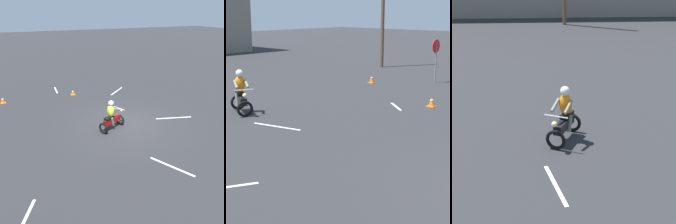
% 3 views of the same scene
% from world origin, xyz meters
% --- Properties ---
extents(ground_plane, '(120.00, 120.00, 0.00)m').
position_xyz_m(ground_plane, '(0.00, 0.00, 0.00)').
color(ground_plane, '#28282B').
extents(motorcycle_rider_foreground, '(1.15, 1.53, 1.66)m').
position_xyz_m(motorcycle_rider_foreground, '(-0.24, 0.83, 0.73)').
color(motorcycle_rider_foreground, black).
rests_on(motorcycle_rider_foreground, ground).
extents(traffic_cone_mid_center, '(0.32, 0.32, 0.39)m').
position_xyz_m(traffic_cone_mid_center, '(5.95, 6.31, 0.19)').
color(traffic_cone_mid_center, orange).
rests_on(traffic_cone_mid_center, ground).
extents(traffic_cone_mid_left, '(0.32, 0.32, 0.38)m').
position_xyz_m(traffic_cone_mid_left, '(5.66, 1.52, 0.18)').
color(traffic_cone_mid_left, orange).
rests_on(traffic_cone_mid_left, ground).
extents(lane_stripe_e, '(1.51, 0.15, 0.01)m').
position_xyz_m(lane_stripe_e, '(7.20, 2.53, 0.00)').
color(lane_stripe_e, silver).
rests_on(lane_stripe_e, ground).
extents(lane_stripe_nw, '(1.15, 0.63, 0.01)m').
position_xyz_m(lane_stripe_nw, '(-4.22, 5.35, 0.00)').
color(lane_stripe_nw, silver).
rests_on(lane_stripe_nw, ground).
extents(lane_stripe_sw, '(1.73, 1.04, 0.01)m').
position_xyz_m(lane_stripe_sw, '(-4.04, -0.25, 0.00)').
color(lane_stripe_sw, silver).
rests_on(lane_stripe_sw, ground).
extents(lane_stripe_s, '(0.68, 2.10, 0.01)m').
position_xyz_m(lane_stripe_s, '(-0.44, -3.07, 0.00)').
color(lane_stripe_s, silver).
rests_on(lane_stripe_s, ground).
extents(lane_stripe_se, '(1.34, 1.53, 0.01)m').
position_xyz_m(lane_stripe_se, '(5.11, -1.83, 0.00)').
color(lane_stripe_se, silver).
rests_on(lane_stripe_se, ground).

